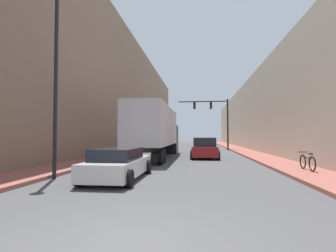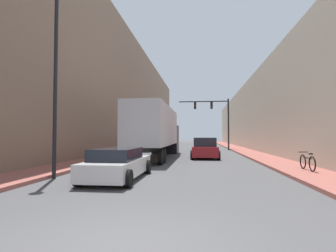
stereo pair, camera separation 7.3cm
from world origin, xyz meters
The scene contains 11 objects.
ground_plane centered at (0.00, 0.00, 0.00)m, with size 200.00×200.00×0.00m, color #4C4C4F.
sidewalk_right centered at (6.22, 30.00, 0.07)m, with size 2.39×80.00×0.15m.
sidewalk_left centered at (-6.22, 30.00, 0.07)m, with size 2.39×80.00×0.15m.
building_right centered at (10.42, 30.00, 4.50)m, with size 6.00×80.00×8.99m.
building_left centered at (-10.42, 30.00, 7.57)m, with size 6.00×80.00×15.13m.
semi_truck centered at (-2.26, 17.14, 2.27)m, with size 2.53×13.23×3.99m.
sedan_car centered at (-2.16, 6.44, 0.63)m, with size 2.05×4.75×1.29m.
suv_car centered at (1.64, 17.36, 0.78)m, with size 2.22×4.68×1.66m.
traffic_signal_gantry centered at (3.38, 29.86, 4.52)m, with size 6.45×0.35×6.54m.
street_lamp centered at (-4.88, 6.23, 5.12)m, with size 0.44×0.44×8.19m.
parked_bicycle centered at (6.38, 9.16, 0.53)m, with size 0.44×1.82×0.86m.
Camera 1 is at (1.17, -4.22, 1.81)m, focal length 28.00 mm.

